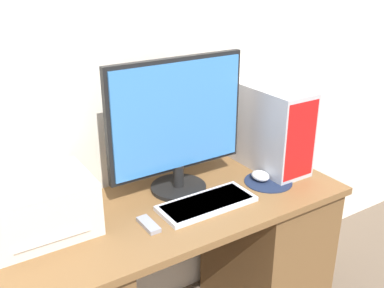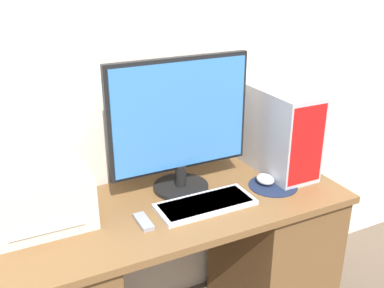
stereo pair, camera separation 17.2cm
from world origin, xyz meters
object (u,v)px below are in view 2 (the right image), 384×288
at_px(computer_tower, 278,130).
at_px(printer, 39,199).
at_px(keyboard, 205,204).
at_px(remote_control, 143,222).
at_px(monitor, 180,122).
at_px(mouse, 265,179).

xyz_separation_m(computer_tower, printer, (-1.04, 0.01, -0.09)).
relative_size(keyboard, remote_control, 3.30).
relative_size(monitor, computer_tower, 1.46).
bearing_deg(printer, computer_tower, -0.35).
relative_size(mouse, remote_control, 0.76).
relative_size(monitor, keyboard, 1.54).
relative_size(keyboard, computer_tower, 0.95).
distance_m(mouse, remote_control, 0.58).
relative_size(computer_tower, printer, 1.12).
xyz_separation_m(monitor, keyboard, (0.02, -0.18, -0.29)).
xyz_separation_m(monitor, printer, (-0.57, -0.02, -0.20)).
distance_m(monitor, keyboard, 0.34).
xyz_separation_m(keyboard, mouse, (0.32, 0.05, 0.01)).
xyz_separation_m(keyboard, remote_control, (-0.26, -0.01, -0.00)).
bearing_deg(mouse, printer, 172.90).
bearing_deg(monitor, remote_control, -141.75).
height_order(keyboard, remote_control, keyboard).
height_order(computer_tower, remote_control, computer_tower).
xyz_separation_m(mouse, printer, (-0.91, 0.11, 0.08)).
bearing_deg(computer_tower, printer, 179.65).
bearing_deg(printer, mouse, -7.10).
relative_size(computer_tower, remote_control, 3.47).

